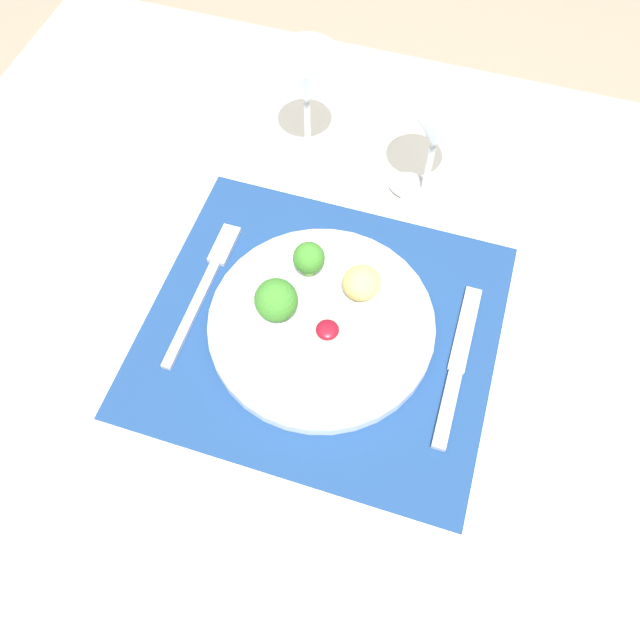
{
  "coord_description": "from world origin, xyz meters",
  "views": [
    {
      "loc": [
        0.11,
        -0.35,
        1.45
      ],
      "look_at": [
        -0.0,
        -0.0,
        0.8
      ],
      "focal_mm": 35.0,
      "sensor_mm": 36.0,
      "label": 1
    }
  ],
  "objects_px": {
    "dinner_plate": "(319,320)",
    "fork": "(207,282)",
    "wine_glass_far": "(306,84)",
    "knife": "(455,374)",
    "wine_glass_near": "(437,128)",
    "spoon": "(395,182)"
  },
  "relations": [
    {
      "from": "dinner_plate",
      "to": "fork",
      "type": "relative_size",
      "value": 1.27
    },
    {
      "from": "fork",
      "to": "spoon",
      "type": "xyz_separation_m",
      "value": [
        0.19,
        0.23,
        0.0
      ]
    },
    {
      "from": "fork",
      "to": "wine_glass_far",
      "type": "xyz_separation_m",
      "value": [
        0.06,
        0.25,
        0.12
      ]
    },
    {
      "from": "fork",
      "to": "wine_glass_far",
      "type": "relative_size",
      "value": 1.25
    },
    {
      "from": "dinner_plate",
      "to": "wine_glass_near",
      "type": "bearing_deg",
      "value": 72.75
    },
    {
      "from": "spoon",
      "to": "wine_glass_far",
      "type": "height_order",
      "value": "wine_glass_far"
    },
    {
      "from": "wine_glass_near",
      "to": "spoon",
      "type": "bearing_deg",
      "value": 172.4
    },
    {
      "from": "spoon",
      "to": "wine_glass_far",
      "type": "distance_m",
      "value": 0.18
    },
    {
      "from": "fork",
      "to": "wine_glass_near",
      "type": "xyz_separation_m",
      "value": [
        0.23,
        0.23,
        0.12
      ]
    },
    {
      "from": "fork",
      "to": "wine_glass_far",
      "type": "bearing_deg",
      "value": 75.64
    },
    {
      "from": "knife",
      "to": "wine_glass_near",
      "type": "distance_m",
      "value": 0.3
    },
    {
      "from": "knife",
      "to": "spoon",
      "type": "bearing_deg",
      "value": 119.31
    },
    {
      "from": "knife",
      "to": "wine_glass_far",
      "type": "height_order",
      "value": "wine_glass_far"
    },
    {
      "from": "knife",
      "to": "fork",
      "type": "bearing_deg",
      "value": 176.04
    },
    {
      "from": "knife",
      "to": "wine_glass_near",
      "type": "xyz_separation_m",
      "value": [
        -0.1,
        0.26,
        0.12
      ]
    },
    {
      "from": "fork",
      "to": "spoon",
      "type": "relative_size",
      "value": 1.09
    },
    {
      "from": "wine_glass_near",
      "to": "wine_glass_far",
      "type": "bearing_deg",
      "value": 173.1
    },
    {
      "from": "dinner_plate",
      "to": "knife",
      "type": "bearing_deg",
      "value": -5.38
    },
    {
      "from": "knife",
      "to": "wine_glass_near",
      "type": "bearing_deg",
      "value": 112.18
    },
    {
      "from": "spoon",
      "to": "wine_glass_far",
      "type": "bearing_deg",
      "value": 175.82
    },
    {
      "from": "spoon",
      "to": "knife",
      "type": "bearing_deg",
      "value": -59.82
    },
    {
      "from": "dinner_plate",
      "to": "spoon",
      "type": "height_order",
      "value": "dinner_plate"
    }
  ]
}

